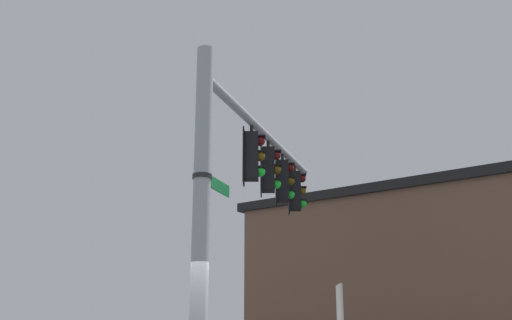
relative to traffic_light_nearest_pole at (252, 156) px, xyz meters
name	(u,v)px	position (x,y,z in m)	size (l,w,h in m)	color
signal_pole	(201,220)	(2.40, -0.81, -1.84)	(0.31, 0.31, 6.42)	#ADB2B7
mast_arm	(266,135)	(-0.95, 0.29, 0.79)	(0.19, 0.19, 7.07)	#ADB2B7
traffic_light_nearest_pole	(252,156)	(0.00, 0.00, 0.00)	(0.54, 0.49, 1.31)	black
traffic_light_mid_inner	(269,169)	(-1.11, 0.37, 0.00)	(0.54, 0.49, 1.31)	black
traffic_light_mid_outer	(284,181)	(-2.23, 0.73, 0.00)	(0.54, 0.49, 1.31)	black
traffic_light_arm_end	(296,191)	(-3.34, 1.10, 0.00)	(0.54, 0.49, 1.31)	black
street_name_sign	(209,181)	(2.12, -0.72, -1.08)	(1.35, 0.57, 0.22)	#147238
storefront_building	(447,283)	(-7.43, 6.19, -2.16)	(12.56, 13.89, 5.77)	brown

